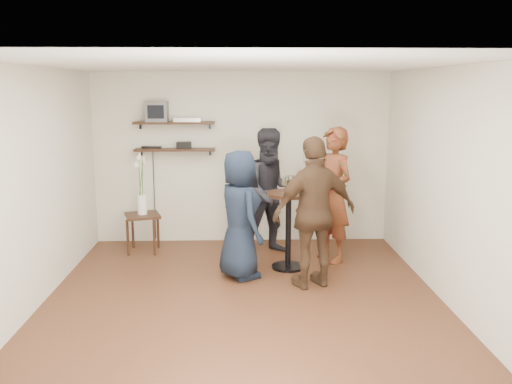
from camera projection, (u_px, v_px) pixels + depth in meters
room at (243, 188)px, 5.84m from camera, size 4.58×5.08×2.68m
shelf_upper at (174, 123)px, 8.04m from camera, size 1.20×0.25×0.04m
shelf_lower at (175, 150)px, 8.11m from camera, size 1.20×0.25×0.04m
crt_monitor at (157, 111)px, 8.00m from camera, size 0.32×0.30×0.30m
dvd_deck at (188, 120)px, 8.03m from camera, size 0.40×0.24×0.06m
radio at (184, 145)px, 8.10m from camera, size 0.22×0.10×0.10m
power_strip at (151, 147)px, 8.14m from camera, size 0.30×0.05×0.03m
side_table at (143, 220)px, 7.86m from camera, size 0.59×0.59×0.56m
vase_lilies at (142, 194)px, 7.78m from camera, size 0.19×0.19×0.92m
drinks_table at (288, 220)px, 7.10m from camera, size 0.56×0.56×1.02m
wine_glass_fl at (285, 182)px, 6.98m from camera, size 0.07×0.07×0.22m
wine_glass_fr at (293, 184)px, 6.97m from camera, size 0.06×0.06×0.19m
wine_glass_bl at (287, 181)px, 7.08m from camera, size 0.07×0.07×0.22m
wine_glass_br at (291, 181)px, 7.02m from camera, size 0.07×0.07×0.22m
person_plaid at (333, 195)px, 7.39m from camera, size 0.70×0.80×1.85m
person_dark at (272, 192)px, 7.73m from camera, size 1.02×0.88×1.81m
person_navy at (240, 215)px, 6.75m from camera, size 0.81×0.94×1.62m
person_brown at (315, 213)px, 6.41m from camera, size 1.15×0.79×1.82m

